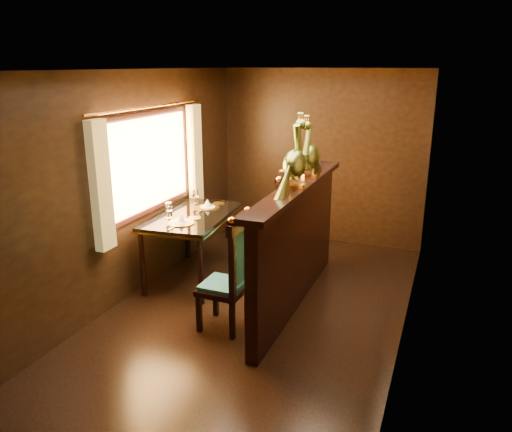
% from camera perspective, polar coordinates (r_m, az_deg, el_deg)
% --- Properties ---
extents(ground, '(5.00, 5.00, 0.00)m').
position_cam_1_polar(ground, '(5.50, 0.26, -10.66)').
color(ground, black).
rests_on(ground, ground).
extents(room_shell, '(3.04, 5.04, 2.52)m').
position_cam_1_polar(room_shell, '(5.01, -0.56, 5.84)').
color(room_shell, black).
rests_on(room_shell, ground).
extents(partition, '(0.26, 2.70, 1.36)m').
position_cam_1_polar(partition, '(5.37, 4.63, -3.07)').
color(partition, black).
rests_on(partition, ground).
extents(dining_table, '(0.98, 1.47, 1.03)m').
position_cam_1_polar(dining_table, '(6.05, -7.32, -0.45)').
color(dining_table, black).
rests_on(dining_table, ground).
extents(chair_left, '(0.45, 0.49, 1.24)m').
position_cam_1_polar(chair_left, '(4.86, -2.59, -6.13)').
color(chair_left, black).
rests_on(chair_left, ground).
extents(chair_right, '(0.59, 0.61, 1.34)m').
position_cam_1_polar(chair_right, '(5.99, 1.96, -1.02)').
color(chair_right, black).
rests_on(chair_right, ground).
extents(peacock_left, '(0.23, 0.61, 0.73)m').
position_cam_1_polar(peacock_left, '(4.97, 4.44, 7.38)').
color(peacock_left, '#1B512C').
rests_on(peacock_left, partition).
extents(peacock_right, '(0.22, 0.57, 0.68)m').
position_cam_1_polar(peacock_right, '(5.51, 6.21, 8.03)').
color(peacock_right, '#1B512C').
rests_on(peacock_right, partition).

